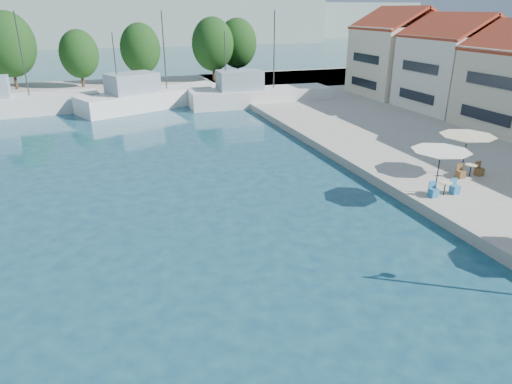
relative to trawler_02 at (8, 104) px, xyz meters
name	(u,v)px	position (x,y,z in m)	size (l,w,h in m)	color
quay_far	(106,90)	(9.81, 10.56, -0.77)	(90.00, 16.00, 0.60)	#9F9890
hill_west	(10,16)	(-12.19, 103.56, 6.93)	(180.00, 40.00, 16.00)	gray
hill_east	(227,20)	(57.81, 123.56, 4.93)	(140.00, 40.00, 12.00)	gray
building_05	(455,61)	(41.81, -14.44, 4.19)	(8.40, 8.80, 9.70)	silver
building_06	(399,51)	(41.81, -5.44, 4.43)	(9.00, 8.80, 10.20)	beige
trawler_02	(8,104)	(0.00, 0.00, 0.00)	(16.90, 5.67, 10.20)	silver
trawler_03	(151,97)	(14.04, -0.91, 0.00)	(16.63, 10.23, 10.20)	white
trawler_04	(257,95)	(25.23, -3.53, 0.00)	(15.66, 4.62, 10.20)	silver
tree_04	(9,45)	(-0.78, 13.17, 4.85)	(6.23, 6.23, 9.22)	#3F2B19
tree_05	(79,54)	(7.08, 12.28, 3.60)	(4.76, 4.76, 7.05)	#3F2B19
tree_06	(140,49)	(14.73, 13.01, 3.99)	(5.22, 5.22, 7.73)	#3F2B19
tree_07	(213,44)	(24.33, 12.11, 4.39)	(5.68, 5.68, 8.41)	#3F2B19
tree_08	(237,43)	(28.53, 14.42, 4.27)	(5.55, 5.55, 8.21)	#3F2B19
umbrella_white	(440,155)	(25.35, -32.72, 1.72)	(3.11, 3.11, 2.44)	black
umbrella_cream	(467,139)	(29.00, -30.64, 1.70)	(3.24, 3.24, 2.42)	black
cafe_table_02	(444,190)	(25.63, -33.10, -0.18)	(1.82, 0.70, 0.76)	black
cafe_table_03	(470,172)	(29.12, -31.20, -0.18)	(1.82, 0.70, 0.76)	black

